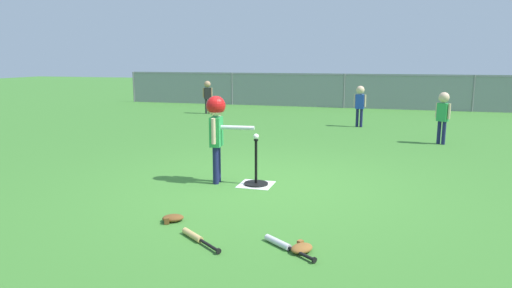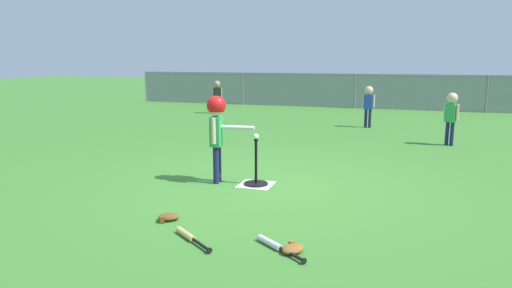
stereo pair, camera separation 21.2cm
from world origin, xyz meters
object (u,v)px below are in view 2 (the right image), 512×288
glove_by_plate (168,217)px  glove_near_bats (293,249)px  fielder_deep_center (369,101)px  spare_bat_silver (274,245)px  fielder_near_right (217,93)px  baseball_on_tee (256,136)px  fielder_near_left (451,112)px  spare_bat_wood (189,236)px  batting_tee (256,178)px  batter_child (217,121)px

glove_by_plate → glove_near_bats: 1.46m
fielder_deep_center → spare_bat_silver: bearing=-91.4°
fielder_near_right → glove_near_bats: bearing=-63.3°
baseball_on_tee → fielder_near_left: bearing=55.0°
baseball_on_tee → fielder_near_right: bearing=116.6°
fielder_near_left → spare_bat_wood: bearing=-114.8°
fielder_deep_center → glove_near_bats: bearing=-90.0°
batting_tee → spare_bat_silver: size_ratio=1.14×
batting_tee → glove_near_bats: batting_tee is taller
spare_bat_silver → glove_by_plate: 1.28m
fielder_near_right → glove_by_plate: 9.32m
glove_by_plate → spare_bat_silver: bearing=-15.2°
fielder_near_left → baseball_on_tee: bearing=-125.0°
batter_child → glove_near_bats: size_ratio=4.34×
spare_bat_wood → glove_near_bats: glove_near_bats is taller
spare_bat_silver → glove_by_plate: bearing=164.8°
fielder_near_right → fielder_deep_center: fielder_deep_center is taller
fielder_near_right → fielder_deep_center: bearing=-18.1°
fielder_near_left → glove_near_bats: 6.02m
fielder_deep_center → spare_bat_silver: fielder_deep_center is taller
batter_child → glove_near_bats: batter_child is taller
baseball_on_tee → fielder_near_right: (-3.60, 7.18, -0.01)m
fielder_near_right → spare_bat_wood: bearing=-68.5°
glove_by_plate → batter_child: bearing=93.2°
baseball_on_tee → fielder_near_left: size_ratio=0.07×
baseball_on_tee → batter_child: size_ratio=0.06×
batter_child → spare_bat_wood: (0.52, -1.91, -0.80)m
spare_bat_silver → glove_by_plate: size_ratio=1.99×
fielder_near_left → fielder_near_right: bearing=151.7°
fielder_near_right → fielder_near_left: fielder_near_left is taller
spare_bat_wood → glove_by_plate: bearing=137.6°
glove_near_bats → glove_by_plate: bearing=165.2°
batter_child → spare_bat_wood: 2.13m
spare_bat_silver → glove_near_bats: glove_near_bats is taller
batting_tee → batter_child: batter_child is taller
fielder_near_left → batter_child: bearing=-129.5°
spare_bat_silver → spare_bat_wood: same height
batting_tee → batter_child: bearing=-174.2°
baseball_on_tee → spare_bat_silver: bearing=-67.3°
batter_child → fielder_deep_center: batter_child is taller
batter_child → fielder_near_right: (-3.08, 7.23, -0.20)m
spare_bat_wood → glove_by_plate: (-0.43, 0.39, 0.01)m
batting_tee → baseball_on_tee: size_ratio=8.28×
batting_tee → glove_by_plate: size_ratio=2.27×
fielder_near_left → spare_bat_silver: 6.04m
glove_near_bats → fielder_deep_center: bearing=90.0°
batting_tee → baseball_on_tee: (0.00, -0.00, 0.56)m
batter_child → baseball_on_tee: bearing=5.8°
batting_tee → baseball_on_tee: baseball_on_tee is taller
baseball_on_tee → glove_by_plate: baseball_on_tee is taller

